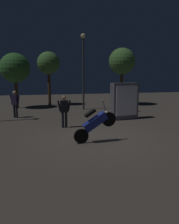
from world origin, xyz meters
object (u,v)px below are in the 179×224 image
Objects in this scene: motorcycle_blue_foreground at (95,123)px; person_bystander_far at (64,109)px; streetlamp_far at (83,63)px; person_rider_beside at (15,102)px; kiosk_billboard at (124,101)px; motorcycle_black_parked_left at (127,105)px.

person_bystander_far is (-0.92, 2.50, 0.19)m from motorcycle_blue_foreground.
streetlamp_far is at bearing 156.87° from person_bystander_far.
kiosk_billboard is at bearing 100.95° from person_rider_beside.
kiosk_billboard is (6.23, -1.74, 0.09)m from person_rider_beside.
person_rider_beside is at bearing 117.85° from motorcycle_blue_foreground.
motorcycle_black_parked_left is 0.82× the size of person_rider_beside.
streetlamp_far is at bearing -161.52° from motorcycle_black_parked_left.
streetlamp_far reaches higher than person_bystander_far.
person_rider_beside is 6.47m from kiosk_billboard.
person_rider_beside is at bearing -24.56° from kiosk_billboard.
motorcycle_black_parked_left is 6.35m from person_bystander_far.
person_bystander_far is at bearing 105.33° from motorcycle_blue_foreground.
motorcycle_blue_foreground is at bearing 45.80° from kiosk_billboard.
person_bystander_far reaches higher than motorcycle_black_parked_left.
person_bystander_far is at bearing 67.50° from person_rider_beside.
streetlamp_far is 4.87m from kiosk_billboard.
streetlamp_far is at bearing 77.69° from motorcycle_blue_foreground.
kiosk_billboard reaches higher than motorcycle_black_parked_left.
person_rider_beside is 4.01m from person_bystander_far.
streetlamp_far is (4.56, 2.19, 2.45)m from person_rider_beside.
person_rider_beside is at bearing -131.96° from motorcycle_black_parked_left.
person_rider_beside is 0.77× the size of kiosk_billboard.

